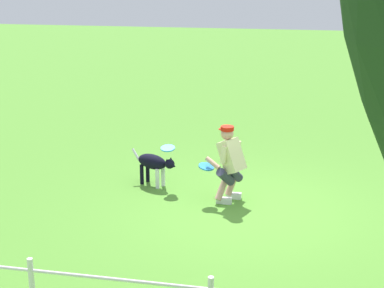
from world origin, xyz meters
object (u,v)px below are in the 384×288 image
(person, at_px, (230,162))
(frisbee_held, at_px, (206,167))
(frisbee_flying, at_px, (168,148))
(dog, at_px, (154,164))

(person, bearing_deg, frisbee_held, 38.35)
(person, height_order, frisbee_held, person)
(person, xyz_separation_m, frisbee_flying, (1.14, -0.36, 0.06))
(frisbee_held, bearing_deg, dog, -27.28)
(dog, relative_size, frisbee_flying, 3.86)
(person, xyz_separation_m, dog, (1.42, -0.47, -0.28))
(frisbee_flying, bearing_deg, frisbee_held, 150.53)
(person, distance_m, dog, 1.52)
(frisbee_flying, bearing_deg, dog, -20.89)
(dog, height_order, frisbee_held, frisbee_held)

